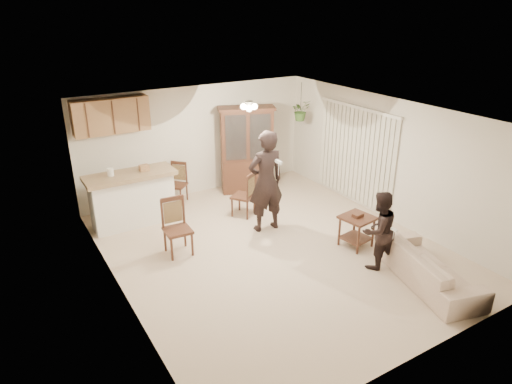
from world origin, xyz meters
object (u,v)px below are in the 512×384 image
chair_bar (178,239)px  chair_hutch_left (177,191)px  child (379,231)px  adult (266,187)px  chair_hutch_right (243,203)px  china_hutch (247,151)px  side_table (356,231)px  sofa (430,263)px

chair_bar → chair_hutch_left: 2.33m
child → chair_bar: bearing=-37.7°
adult → chair_hutch_right: (-0.06, 0.79, -0.63)m
chair_bar → chair_hutch_left: chair_bar is taller
adult → china_hutch: china_hutch is taller
adult → child: 2.33m
china_hutch → chair_hutch_left: (-1.70, 0.22, -0.74)m
china_hutch → side_table: china_hutch is taller
china_hutch → chair_hutch_right: 1.55m
china_hutch → side_table: 3.47m
sofa → chair_hutch_left: bearing=38.9°
side_table → chair_bar: chair_bar is taller
child → china_hutch: size_ratio=0.67×
chair_hutch_right → chair_hutch_left: bearing=-90.3°
chair_hutch_right → adult: bearing=59.8°
adult → chair_hutch_left: size_ratio=1.98×
sofa → chair_bar: (-3.07, 2.95, -0.07)m
sofa → side_table: 1.52m
china_hutch → chair_bar: size_ratio=1.96×
chair_bar → chair_hutch_right: size_ratio=1.07×
child → side_table: bearing=-105.0°
child → chair_hutch_left: (-1.86, 4.31, -0.42)m
sofa → chair_hutch_left: 5.58m
child → chair_hutch_left: 4.71m
adult → child: bearing=115.6°
chair_hutch_left → chair_hutch_right: 1.66m
sofa → adult: 3.25m
chair_bar → chair_hutch_right: chair_bar is taller
child → chair_hutch_right: size_ratio=1.40×
chair_bar → chair_hutch_right: 1.96m
child → chair_bar: 3.48m
sofa → adult: adult is taller
sofa → chair_hutch_right: (-1.28, 3.75, -0.09)m
side_table → chair_bar: size_ratio=0.64×
sofa → child: size_ratio=1.39×
china_hutch → chair_hutch_right: (-0.76, -1.15, -0.73)m
sofa → adult: size_ratio=1.04×
chair_hutch_right → child: bearing=72.6°
adult → chair_bar: size_ratio=1.74×
side_table → chair_bar: 3.24m
adult → chair_bar: (-1.85, -0.01, -0.61)m
side_table → chair_hutch_left: size_ratio=0.73×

